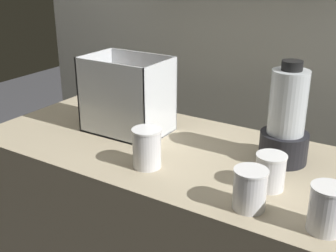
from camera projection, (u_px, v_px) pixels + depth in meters
name	position (u px, v px, depth m)	size (l,w,h in m)	color
counter	(168.00, 250.00, 1.69)	(1.40, 0.64, 0.90)	tan
back_wall_unit	(254.00, 18.00, 2.00)	(2.60, 0.24, 2.50)	silver
carrot_display_bin	(129.00, 109.00, 1.64)	(0.31, 0.21, 0.29)	white
blender_pitcher	(286.00, 122.00, 1.37)	(0.16, 0.16, 0.34)	black
juice_cup_pomegranate_far_left	(147.00, 150.00, 1.36)	(0.10, 0.10, 0.13)	white
juice_cup_carrot_left	(250.00, 192.00, 1.14)	(0.09, 0.09, 0.11)	white
juice_cup_mango_middle	(270.00, 174.00, 1.24)	(0.09, 0.09, 0.11)	white
juice_cup_mango_right	(326.00, 211.00, 1.04)	(0.09, 0.09, 0.12)	white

